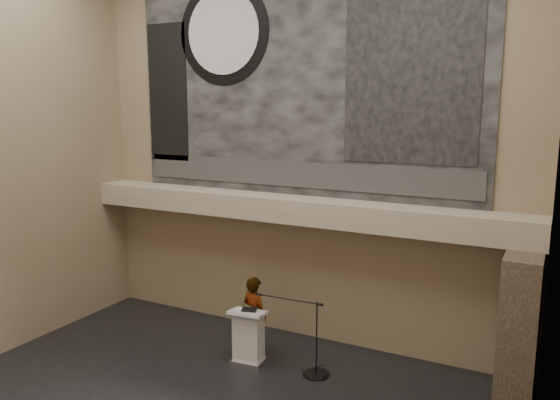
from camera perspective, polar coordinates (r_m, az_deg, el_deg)
The scene contains 17 objects.
wall_back at distance 11.75m, azimuth 1.82°, elevation 5.65°, with size 10.00×0.02×8.50m, color #847354.
wall_right at distance 6.60m, azimuth 26.47°, elevation 1.19°, with size 0.02×8.00×8.50m, color #847354.
soffit at distance 11.56m, azimuth 0.92°, elevation -0.91°, with size 10.00×0.80×0.50m, color tan.
sprinkler_left at distance 12.37m, azimuth -5.82°, elevation -1.57°, with size 0.04×0.04×0.06m, color #B2893D.
sprinkler_right at distance 10.87m, azimuth 9.79°, elevation -3.28°, with size 0.04×0.04×0.06m, color #B2893D.
banner at distance 11.70m, azimuth 1.80°, elevation 12.74°, with size 8.00×0.05×5.00m, color black.
banner_text_strip at distance 11.75m, azimuth 1.66°, elevation 2.71°, with size 7.76×0.02×0.55m, color #303030.
banner_clock_rim at distance 12.64m, azimuth -5.96°, elevation 17.04°, with size 2.30×2.30×0.02m, color black.
banner_clock_face at distance 12.62m, azimuth -6.01°, elevation 17.05°, with size 1.84×1.84×0.02m, color silver.
banner_building_print at distance 10.84m, azimuth 13.51°, elevation 13.23°, with size 2.60×0.02×3.60m, color black.
banner_brick_print at distance 13.49m, azimuth -11.64°, elevation 10.91°, with size 1.10×0.02×3.20m, color black.
stone_pier at distance 10.42m, azimuth 23.72°, elevation -12.22°, with size 0.60×1.40×2.70m, color #3E3126.
lectern at distance 11.25m, azimuth -3.32°, elevation -14.07°, with size 0.75×0.57×1.13m.
binder at distance 11.03m, azimuth -3.27°, elevation -11.39°, with size 0.29×0.23×0.04m, color black.
papers at distance 11.11m, azimuth -4.10°, elevation -11.33°, with size 0.19×0.26×0.01m, color silver.
speaker_person at distance 11.53m, azimuth -2.68°, elevation -11.96°, with size 0.60×0.40×1.66m, color white.
mic_stand at distance 10.96m, azimuth 3.56°, elevation -16.67°, with size 1.55×0.52×1.48m.
Camera 1 is at (5.11, -6.54, 5.14)m, focal length 35.00 mm.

